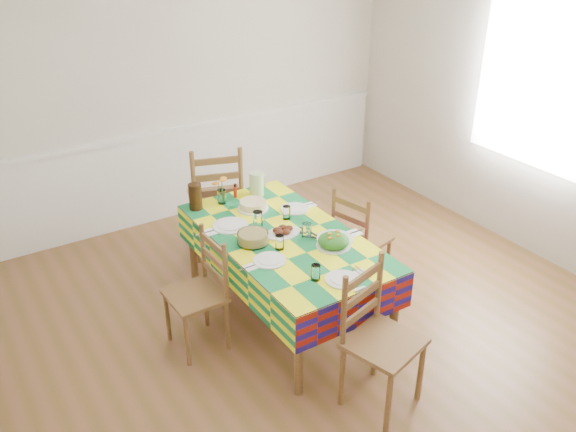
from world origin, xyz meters
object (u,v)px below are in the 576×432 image
(dining_table, at_px, (284,244))
(chair_far, at_px, (217,200))
(chair_near, at_px, (378,340))
(green_pitcher, at_px, (257,184))
(chair_left, at_px, (200,293))
(chair_right, at_px, (358,240))
(meat_platter, at_px, (283,231))
(tea_pitcher, at_px, (195,197))

(dining_table, relative_size, chair_far, 1.67)
(chair_near, bearing_deg, green_pitcher, 68.33)
(dining_table, bearing_deg, chair_left, 179.92)
(chair_near, bearing_deg, chair_far, 74.26)
(chair_right, bearing_deg, meat_platter, 73.70)
(chair_near, xyz_separation_m, chair_left, (-0.68, 1.10, -0.05))
(dining_table, height_order, chair_far, chair_far)
(meat_platter, distance_m, green_pitcher, 0.70)
(chair_near, bearing_deg, tea_pitcher, 84.91)
(chair_near, bearing_deg, chair_right, 41.09)
(chair_left, distance_m, chair_right, 1.39)
(tea_pitcher, height_order, chair_far, chair_far)
(chair_near, distance_m, chair_far, 2.19)
(green_pitcher, distance_m, chair_left, 1.17)
(dining_table, xyz_separation_m, chair_near, (-0.01, -1.10, -0.13))
(dining_table, distance_m, chair_far, 1.10)
(meat_platter, height_order, chair_near, chair_near)
(green_pitcher, distance_m, tea_pitcher, 0.53)
(dining_table, bearing_deg, chair_far, 90.81)
(chair_near, distance_m, chair_left, 1.29)
(meat_platter, height_order, chair_far, chair_far)
(chair_right, bearing_deg, tea_pitcher, 41.05)
(chair_right, bearing_deg, dining_table, 75.70)
(chair_far, bearing_deg, chair_right, 141.34)
(chair_near, bearing_deg, dining_table, 73.54)
(meat_platter, xyz_separation_m, chair_right, (0.70, -0.03, -0.27))
(meat_platter, xyz_separation_m, chair_near, (-0.01, -1.12, -0.23))
(dining_table, xyz_separation_m, meat_platter, (0.00, 0.02, 0.09))
(green_pitcher, distance_m, chair_near, 1.84)
(tea_pitcher, bearing_deg, chair_far, 45.40)
(chair_left, bearing_deg, chair_right, 88.22)
(dining_table, bearing_deg, meat_platter, 86.55)
(chair_right, bearing_deg, green_pitcher, 22.87)
(chair_left, bearing_deg, green_pitcher, 127.61)
(dining_table, xyz_separation_m, chair_far, (-0.02, 1.09, -0.09))
(meat_platter, bearing_deg, chair_right, -2.79)
(tea_pitcher, relative_size, chair_near, 0.22)
(green_pitcher, bearing_deg, tea_pitcher, 175.64)
(dining_table, bearing_deg, tea_pitcher, 115.91)
(chair_far, distance_m, chair_right, 1.32)
(tea_pitcher, bearing_deg, meat_platter, -63.23)
(dining_table, height_order, chair_near, chair_near)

